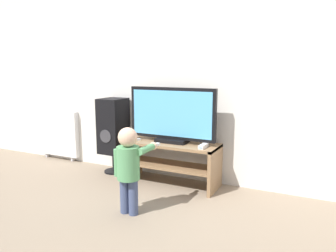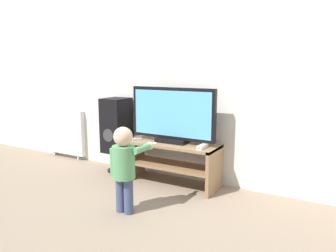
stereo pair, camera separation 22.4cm
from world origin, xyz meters
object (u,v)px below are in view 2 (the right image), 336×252
Objects in this scene: remote_primary at (137,139)px; game_console at (203,146)px; television at (172,116)px; child at (125,163)px; radiator at (66,132)px; speaker_tower at (116,126)px.

game_console is at bearing 2.57° from remote_primary.
child is (-0.01, -0.88, -0.32)m from television.
television is at bearing 168.28° from game_console.
radiator is at bearing 174.14° from television.
child reaches higher than game_console.
radiator is at bearing 168.08° from remote_primary.
radiator is (-1.92, 0.20, -0.41)m from television.
child reaches higher than radiator.
child is at bearing -48.08° from speaker_tower.
speaker_tower is 1.33× the size of radiator.
speaker_tower reaches higher than child.
game_console is at bearing -11.72° from television.
child is at bearing -62.08° from remote_primary.
remote_primary is at bearing -11.92° from radiator.
television is 1.44× the size of radiator.
remote_primary is at bearing -177.43° from game_console.
game_console is 0.89m from child.
speaker_tower is (-1.25, 0.14, 0.08)m from game_console.
television is 0.51m from game_console.
game_console is 0.24× the size of child.
remote_primary is 0.14× the size of speaker_tower.
remote_primary is (-0.41, -0.12, -0.29)m from television.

